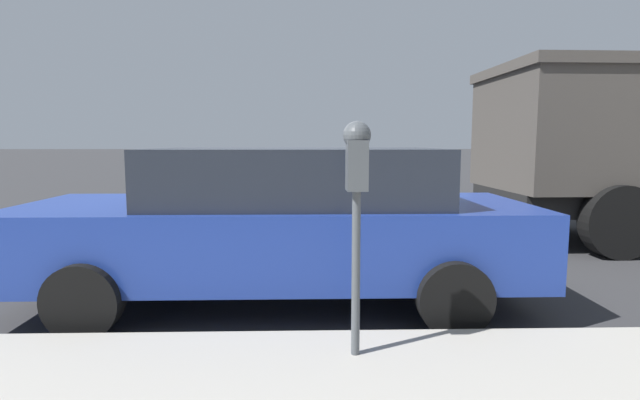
# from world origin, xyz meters

# --- Properties ---
(ground_plane) EXTENTS (220.00, 220.00, 0.00)m
(ground_plane) POSITION_xyz_m (0.00, 0.00, 0.00)
(ground_plane) COLOR #333335
(parking_meter) EXTENTS (0.21, 0.19, 1.63)m
(parking_meter) POSITION_xyz_m (-2.65, -0.69, 1.39)
(parking_meter) COLOR #4C5156
(parking_meter) RESTS_ON sidewalk
(car_blue) EXTENTS (2.12, 5.01, 1.56)m
(car_blue) POSITION_xyz_m (-1.03, -0.10, 0.82)
(car_blue) COLOR navy
(car_blue) RESTS_ON ground_plane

